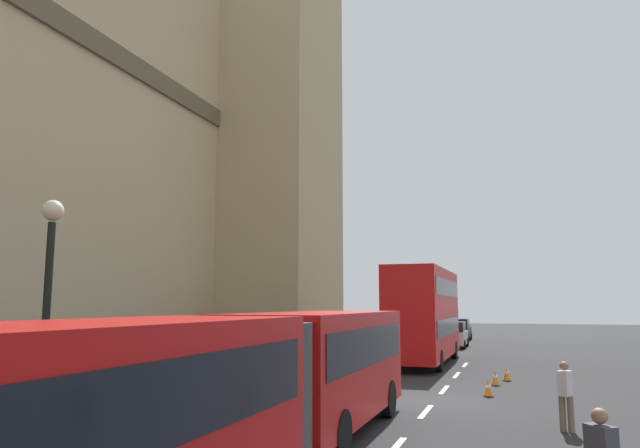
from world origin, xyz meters
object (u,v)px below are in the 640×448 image
Objects in this scene: articulated_bus at (247,381)px; sedan_trailing at (459,330)px; traffic_cone_east at (507,374)px; sedan_lead at (453,335)px; double_decker_bus at (425,312)px; street_lamp at (47,306)px; traffic_cone_middle at (495,378)px; traffic_cone_west at (488,388)px; pedestrian_by_kerb at (566,394)px.

articulated_bus reaches higher than sedan_trailing.
sedan_lead is at bearing 12.30° from traffic_cone_east.
street_lamp is (-21.61, 4.50, 0.35)m from double_decker_bus.
articulated_bus is 27.76× the size of traffic_cone_east.
street_lamp reaches higher than sedan_lead.
articulated_bus is 21.55m from double_decker_bus.
sedan_lead is 19.91m from traffic_cone_middle.
traffic_cone_west is at bearing -17.66° from articulated_bus.
sedan_lead is 2.60× the size of pedestrian_by_kerb.
street_lamp is at bearing 168.23° from double_decker_bus.
articulated_bus reaches higher than traffic_cone_west.
sedan_trailing is 2.60× the size of pedestrian_by_kerb.
articulated_bus is at bearing 179.64° from sedan_lead.
street_lamp is 12.18m from pedestrian_by_kerb.
sedan_trailing is at bearing 9.18° from pedestrian_by_kerb.
double_decker_bus is 18.64× the size of traffic_cone_east.
street_lamp reaches higher than double_decker_bus.
sedan_lead is (33.75, -0.21, -0.83)m from articulated_bus.
traffic_cone_east is 9.66m from pedestrian_by_kerb.
traffic_cone_middle is at bearing -14.78° from articulated_bus.
street_lamp is 3.12× the size of pedestrian_by_kerb.
traffic_cone_middle is 0.11× the size of street_lamp.
sedan_lead is at bearing -1.00° from double_decker_bus.
articulated_bus is at bearing 165.31° from traffic_cone_east.
double_decker_bus is 18.64× the size of traffic_cone_west.
sedan_trailing is (8.59, 0.36, 0.00)m from sedan_lead.
pedestrian_by_kerb is (-9.51, -1.55, 0.63)m from traffic_cone_east.
street_lamp is (-33.83, 4.72, 2.14)m from sedan_lead.
double_decker_bus is 7.50m from traffic_cone_east.
articulated_bus reaches higher than traffic_cone_east.
traffic_cone_east is at bearing 9.25° from pedestrian_by_kerb.
traffic_cone_east is (4.45, -0.53, 0.00)m from traffic_cone_west.
traffic_cone_west is (-10.22, -3.60, -2.43)m from double_decker_bus.
sedan_trailing reaches higher than traffic_cone_middle.
traffic_cone_middle is (-28.17, -3.89, -0.63)m from sedan_trailing.
sedan_lead is 7.59× the size of traffic_cone_east.
pedestrian_by_kerb reaches higher than traffic_cone_west.
double_decker_bus is at bearing 20.41° from pedestrian_by_kerb.
double_decker_bus is 2.05× the size of street_lamp.
pedestrian_by_kerb is (-7.91, -1.94, 0.63)m from traffic_cone_middle.
double_decker_bus is 2.46× the size of sedan_trailing.
traffic_cone_east is at bearing -13.85° from traffic_cone_middle.
pedestrian_by_kerb is (-36.08, -5.83, -0.00)m from sedan_trailing.
articulated_bus is 4.69m from street_lamp.
sedan_lead is 22.70m from traffic_cone_west.
sedan_lead is 7.59× the size of traffic_cone_middle.
street_lamp is at bearing 151.40° from traffic_cone_east.
traffic_cone_west is at bearing 173.20° from traffic_cone_east.
street_lamp is at bearing 121.86° from pedestrian_by_kerb.
articulated_bus is 42.35m from sedan_trailing.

